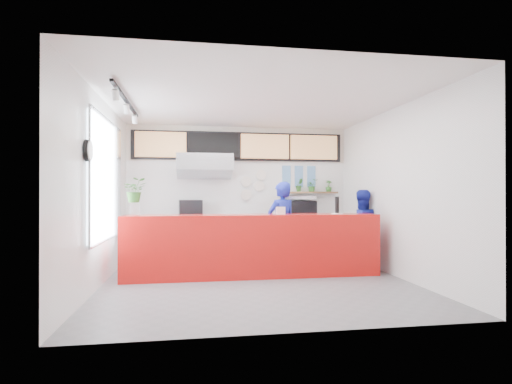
# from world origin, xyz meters

# --- Properties ---
(floor) EXTENTS (5.00, 5.00, 0.00)m
(floor) POSITION_xyz_m (0.00, 0.00, 0.00)
(floor) COLOR slate
(floor) RESTS_ON ground
(ceiling) EXTENTS (5.00, 5.00, 0.00)m
(ceiling) POSITION_xyz_m (0.00, 0.00, 3.00)
(ceiling) COLOR silver
(wall_back) EXTENTS (5.00, 0.00, 5.00)m
(wall_back) POSITION_xyz_m (0.00, 2.50, 1.50)
(wall_back) COLOR white
(wall_back) RESTS_ON ground
(wall_left) EXTENTS (0.00, 5.00, 5.00)m
(wall_left) POSITION_xyz_m (-2.50, 0.00, 1.50)
(wall_left) COLOR white
(wall_left) RESTS_ON ground
(wall_right) EXTENTS (0.00, 5.00, 5.00)m
(wall_right) POSITION_xyz_m (2.50, 0.00, 1.50)
(wall_right) COLOR white
(wall_right) RESTS_ON ground
(service_counter) EXTENTS (4.50, 0.60, 1.10)m
(service_counter) POSITION_xyz_m (0.00, 0.40, 0.55)
(service_counter) COLOR red
(service_counter) RESTS_ON ground
(cream_band) EXTENTS (5.00, 0.02, 0.80)m
(cream_band) POSITION_xyz_m (0.00, 2.49, 2.60)
(cream_band) COLOR beige
(cream_band) RESTS_ON wall_back
(prep_bench) EXTENTS (1.80, 0.60, 0.90)m
(prep_bench) POSITION_xyz_m (-0.80, 2.20, 0.45)
(prep_bench) COLOR #B2B5BA
(prep_bench) RESTS_ON ground
(panini_oven) EXTENTS (0.52, 0.52, 0.43)m
(panini_oven) POSITION_xyz_m (-1.11, 2.20, 1.12)
(panini_oven) COLOR black
(panini_oven) RESTS_ON prep_bench
(extraction_hood) EXTENTS (1.20, 0.70, 0.35)m
(extraction_hood) POSITION_xyz_m (-0.80, 2.15, 2.15)
(extraction_hood) COLOR #B2B5BA
(extraction_hood) RESTS_ON ceiling
(hood_lip) EXTENTS (1.20, 0.69, 0.31)m
(hood_lip) POSITION_xyz_m (-0.80, 2.15, 1.95)
(hood_lip) COLOR #B2B5BA
(hood_lip) RESTS_ON ceiling
(right_bench) EXTENTS (1.80, 0.60, 0.90)m
(right_bench) POSITION_xyz_m (1.50, 2.20, 0.45)
(right_bench) COLOR #B2B5BA
(right_bench) RESTS_ON ground
(espresso_machine) EXTENTS (0.72, 0.59, 0.41)m
(espresso_machine) POSITION_xyz_m (1.35, 2.20, 1.10)
(espresso_machine) COLOR black
(espresso_machine) RESTS_ON right_bench
(espresso_tray) EXTENTS (0.83, 0.67, 0.07)m
(espresso_tray) POSITION_xyz_m (1.35, 2.20, 1.38)
(espresso_tray) COLOR #B2B5BA
(espresso_tray) RESTS_ON espresso_machine
(herb_shelf) EXTENTS (1.40, 0.18, 0.04)m
(herb_shelf) POSITION_xyz_m (1.60, 2.40, 1.50)
(herb_shelf) COLOR brown
(herb_shelf) RESTS_ON wall_back
(menu_board_far_left) EXTENTS (1.10, 0.10, 0.55)m
(menu_board_far_left) POSITION_xyz_m (-1.75, 2.38, 2.55)
(menu_board_far_left) COLOR tan
(menu_board_far_left) RESTS_ON wall_back
(menu_board_mid_left) EXTENTS (1.10, 0.10, 0.55)m
(menu_board_mid_left) POSITION_xyz_m (-0.59, 2.38, 2.55)
(menu_board_mid_left) COLOR black
(menu_board_mid_left) RESTS_ON wall_back
(menu_board_mid_right) EXTENTS (1.10, 0.10, 0.55)m
(menu_board_mid_right) POSITION_xyz_m (0.57, 2.38, 2.55)
(menu_board_mid_right) COLOR tan
(menu_board_mid_right) RESTS_ON wall_back
(menu_board_far_right) EXTENTS (1.10, 0.10, 0.55)m
(menu_board_far_right) POSITION_xyz_m (1.73, 2.38, 2.55)
(menu_board_far_right) COLOR tan
(menu_board_far_right) RESTS_ON wall_back
(soffit) EXTENTS (4.80, 0.04, 0.65)m
(soffit) POSITION_xyz_m (0.00, 2.46, 2.55)
(soffit) COLOR black
(soffit) RESTS_ON wall_back
(window_pane) EXTENTS (0.04, 2.20, 1.90)m
(window_pane) POSITION_xyz_m (-2.47, 0.30, 1.70)
(window_pane) COLOR silver
(window_pane) RESTS_ON wall_left
(window_frame) EXTENTS (0.03, 2.30, 2.00)m
(window_frame) POSITION_xyz_m (-2.45, 0.30, 1.70)
(window_frame) COLOR #B2B5BA
(window_frame) RESTS_ON wall_left
(wall_clock_rim) EXTENTS (0.05, 0.30, 0.30)m
(wall_clock_rim) POSITION_xyz_m (-2.46, -0.90, 2.05)
(wall_clock_rim) COLOR black
(wall_clock_rim) RESTS_ON wall_left
(wall_clock_face) EXTENTS (0.02, 0.26, 0.26)m
(wall_clock_face) POSITION_xyz_m (-2.43, -0.90, 2.05)
(wall_clock_face) COLOR white
(wall_clock_face) RESTS_ON wall_left
(track_rail) EXTENTS (0.05, 2.40, 0.04)m
(track_rail) POSITION_xyz_m (-2.10, 0.00, 2.94)
(track_rail) COLOR black
(track_rail) RESTS_ON ceiling
(dec_plate_a) EXTENTS (0.24, 0.03, 0.24)m
(dec_plate_a) POSITION_xyz_m (0.15, 2.47, 1.75)
(dec_plate_a) COLOR silver
(dec_plate_a) RESTS_ON wall_back
(dec_plate_b) EXTENTS (0.24, 0.03, 0.24)m
(dec_plate_b) POSITION_xyz_m (0.45, 2.47, 1.65)
(dec_plate_b) COLOR silver
(dec_plate_b) RESTS_ON wall_back
(dec_plate_c) EXTENTS (0.24, 0.03, 0.24)m
(dec_plate_c) POSITION_xyz_m (0.15, 2.47, 1.45)
(dec_plate_c) COLOR silver
(dec_plate_c) RESTS_ON wall_back
(dec_plate_d) EXTENTS (0.24, 0.03, 0.24)m
(dec_plate_d) POSITION_xyz_m (0.50, 2.47, 1.90)
(dec_plate_d) COLOR silver
(dec_plate_d) RESTS_ON wall_back
(photo_frame_a) EXTENTS (0.20, 0.02, 0.25)m
(photo_frame_a) POSITION_xyz_m (1.10, 2.48, 2.00)
(photo_frame_a) COLOR #598CBF
(photo_frame_a) RESTS_ON wall_back
(photo_frame_b) EXTENTS (0.20, 0.02, 0.25)m
(photo_frame_b) POSITION_xyz_m (1.40, 2.48, 2.00)
(photo_frame_b) COLOR #598CBF
(photo_frame_b) RESTS_ON wall_back
(photo_frame_c) EXTENTS (0.20, 0.02, 0.25)m
(photo_frame_c) POSITION_xyz_m (1.70, 2.48, 2.00)
(photo_frame_c) COLOR #598CBF
(photo_frame_c) RESTS_ON wall_back
(photo_frame_d) EXTENTS (0.20, 0.02, 0.25)m
(photo_frame_d) POSITION_xyz_m (1.10, 2.48, 1.75)
(photo_frame_d) COLOR #598CBF
(photo_frame_d) RESTS_ON wall_back
(photo_frame_e) EXTENTS (0.20, 0.02, 0.25)m
(photo_frame_e) POSITION_xyz_m (1.40, 2.48, 1.75)
(photo_frame_e) COLOR #598CBF
(photo_frame_e) RESTS_ON wall_back
(photo_frame_f) EXTENTS (0.20, 0.02, 0.25)m
(photo_frame_f) POSITION_xyz_m (1.70, 2.48, 1.75)
(photo_frame_f) COLOR #598CBF
(photo_frame_f) RESTS_ON wall_back
(staff_center) EXTENTS (0.73, 0.63, 1.70)m
(staff_center) POSITION_xyz_m (0.62, 0.87, 0.85)
(staff_center) COLOR navy
(staff_center) RESTS_ON ground
(staff_right) EXTENTS (0.82, 0.67, 1.55)m
(staff_right) POSITION_xyz_m (2.30, 1.03, 0.77)
(staff_right) COLOR navy
(staff_right) RESTS_ON ground
(herb_b) EXTENTS (0.18, 0.15, 0.31)m
(herb_b) POSITION_xyz_m (1.39, 2.40, 1.67)
(herb_b) COLOR #2E6623
(herb_b) RESTS_ON herb_shelf
(herb_c) EXTENTS (0.30, 0.28, 0.29)m
(herb_c) POSITION_xyz_m (1.69, 2.40, 1.66)
(herb_c) COLOR #2E6623
(herb_c) RESTS_ON herb_shelf
(herb_d) EXTENTS (0.16, 0.14, 0.27)m
(herb_d) POSITION_xyz_m (2.10, 2.40, 1.65)
(herb_d) COLOR #2E6623
(herb_d) RESTS_ON herb_shelf
(glass_vase) EXTENTS (0.21, 0.21, 0.21)m
(glass_vase) POSITION_xyz_m (-2.01, 0.31, 1.20)
(glass_vase) COLOR silver
(glass_vase) RESTS_ON service_counter
(basil_vase) EXTENTS (0.42, 0.39, 0.41)m
(basil_vase) POSITION_xyz_m (-2.01, 0.31, 1.53)
(basil_vase) COLOR #2E6623
(basil_vase) RESTS_ON glass_vase
(napkin_holder) EXTENTS (0.15, 0.10, 0.13)m
(napkin_holder) POSITION_xyz_m (0.50, 0.39, 1.17)
(napkin_holder) COLOR white
(napkin_holder) RESTS_ON service_counter
(white_plate) EXTENTS (0.22, 0.22, 0.02)m
(white_plate) POSITION_xyz_m (1.55, 0.37, 1.11)
(white_plate) COLOR white
(white_plate) RESTS_ON service_counter
(pepper_mill) EXTENTS (0.09, 0.09, 0.30)m
(pepper_mill) POSITION_xyz_m (1.55, 0.37, 1.27)
(pepper_mill) COLOR black
(pepper_mill) RESTS_ON white_plate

